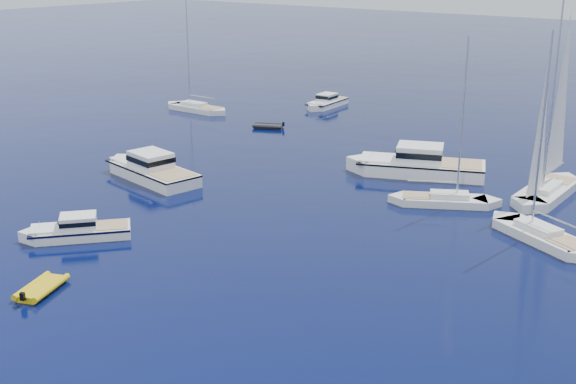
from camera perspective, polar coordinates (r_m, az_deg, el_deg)
ground at (r=38.72m, az=-19.51°, el=-11.15°), size 400.00×400.00×0.00m
motor_cruiser_left at (r=51.56m, az=-15.87°, el=-3.39°), size 6.84×7.47×2.04m
motor_cruiser_centre at (r=63.61m, az=-10.51°, el=1.05°), size 11.76×5.38×2.97m
motor_cruiser_distant at (r=64.58m, az=9.79°, el=1.35°), size 13.14×8.59×3.32m
motor_cruiser_horizon at (r=92.09m, az=2.95°, el=6.55°), size 3.09×8.10×2.08m
sailboat_mid_r at (r=51.88m, az=18.87°, el=-3.55°), size 9.77×6.45×14.17m
sailboat_centre at (r=57.28m, az=11.90°, el=-0.94°), size 8.82×6.43×13.02m
sailboat_sails_r at (r=61.27m, az=19.21°, el=-0.33°), size 3.02×11.06×16.21m
sailboat_far_l at (r=90.21m, az=-7.06°, el=6.20°), size 9.74×2.70×14.26m
tender_yellow at (r=44.26m, az=-18.37°, el=-7.26°), size 3.14×3.99×0.95m
tender_grey_far at (r=80.70m, az=-1.52°, el=4.94°), size 3.84×3.17×0.95m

